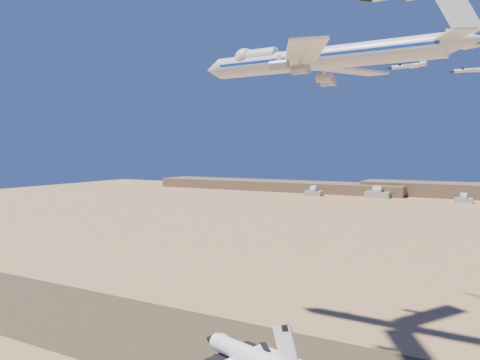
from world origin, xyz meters
The scene contains 7 objects.
ground centered at (0.00, 0.00, 0.00)m, with size 1200.00×1200.00×0.00m, color #AA784B.
runway centered at (0.00, 0.00, 0.03)m, with size 600.00×50.00×0.06m, color #4F3A27.
hangars centered at (-64.00, 478.43, 4.83)m, with size 200.50×29.50×30.00m.
shuttle centered at (17.14, -8.59, 4.73)m, with size 35.96×27.72×17.61m.
carrier_747 centered at (22.02, 23.06, 90.52)m, with size 88.45×68.62×22.06m.
chase_jet_e centered at (42.43, 73.34, 94.38)m, with size 16.06×8.97×4.02m.
chase_jet_f centered at (63.90, 84.08, 92.63)m, with size 15.26×8.04×3.80m.
Camera 1 is at (74.98, -119.06, 62.23)m, focal length 35.00 mm.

